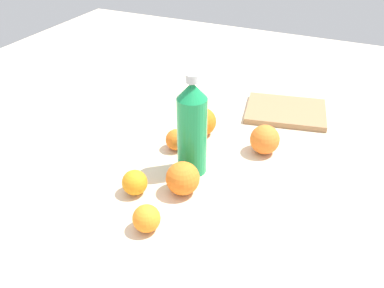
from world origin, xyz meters
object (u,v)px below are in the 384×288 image
orange_2 (135,182)px  cutting_board (286,111)px  orange_3 (202,122)px  orange_1 (183,178)px  orange_0 (146,218)px  orange_4 (176,140)px  orange_5 (265,139)px  water_bottle (192,128)px

orange_2 → cutting_board: size_ratio=0.25×
orange_2 → orange_3: (-0.04, -0.32, 0.01)m
orange_1 → cutting_board: size_ratio=0.33×
cutting_board → orange_0: bearing=65.7°
orange_4 → orange_5: size_ratio=0.74×
orange_2 → orange_3: orange_3 is taller
cutting_board → orange_1: bearing=63.8°
orange_1 → orange_4: bearing=-58.8°
water_bottle → orange_3: bearing=-147.6°
orange_0 → cutting_board: 0.67m
orange_2 → orange_0: bearing=132.3°
water_bottle → orange_5: water_bottle is taller
orange_3 → orange_4: (0.03, 0.11, -0.01)m
orange_3 → cutting_board: (-0.20, -0.23, -0.03)m
orange_5 → cutting_board: orange_5 is taller
cutting_board → orange_3: bearing=37.8°
orange_3 → orange_1: bearing=103.9°
orange_1 → orange_5: size_ratio=1.00×
orange_4 → orange_5: (-0.23, -0.09, 0.01)m
cutting_board → orange_2: bearing=55.4°
water_bottle → orange_3: (0.05, -0.18, -0.08)m
orange_3 → orange_5: orange_3 is taller
orange_1 → water_bottle: bearing=-78.9°
orange_4 → cutting_board: (-0.23, -0.34, -0.02)m
water_bottle → orange_2: water_bottle is taller
orange_2 → orange_3: 0.33m
orange_4 → water_bottle: bearing=138.4°
orange_3 → orange_4: size_ratio=1.38×
orange_0 → orange_3: (0.05, -0.42, 0.01)m
orange_3 → water_bottle: bearing=105.4°
water_bottle → orange_5: (-0.15, -0.16, -0.09)m
orange_0 → orange_2: (0.09, -0.10, 0.00)m
orange_3 → orange_4: bearing=72.9°
water_bottle → orange_3: water_bottle is taller
orange_2 → orange_3: bearing=-96.4°
orange_2 → cutting_board: bearing=-112.8°
orange_2 → orange_4: size_ratio=1.03×
cutting_board → water_bottle: bearing=58.5°
orange_5 → orange_0: bearing=70.3°
orange_0 → orange_2: 0.13m
orange_2 → cutting_board: 0.60m
orange_1 → cutting_board: (-0.13, -0.50, -0.03)m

